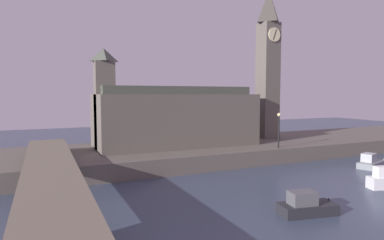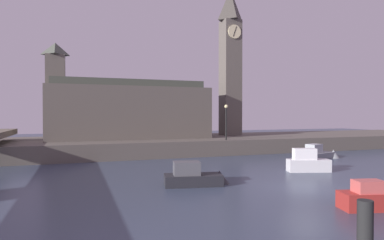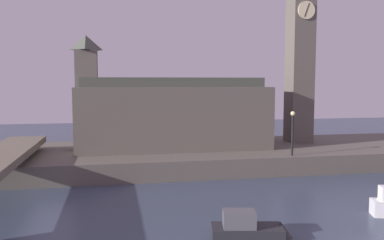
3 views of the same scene
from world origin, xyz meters
TOP-DOWN VIEW (x-y plane):
  - far_embankment at (0.00, 20.00)m, footprint 70.00×12.00m
  - clock_tower at (5.97, 21.69)m, footprint 2.35×2.40m
  - parliament_hall at (-6.75, 20.78)m, footprint 16.41×6.79m
  - streetlamp at (2.19, 14.82)m, footprint 0.36×0.36m
  - boat_barge_dark at (-5.23, 2.73)m, footprint 4.08×1.97m

SIDE VIEW (x-z plane):
  - boat_barge_dark at x=-5.23m, z-range -0.26..1.18m
  - far_embankment at x=0.00m, z-range 0.00..1.50m
  - streetlamp at x=2.19m, z-range 1.96..5.44m
  - parliament_hall at x=-6.75m, z-range -0.32..9.31m
  - clock_tower at x=5.97m, z-range 1.81..19.50m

